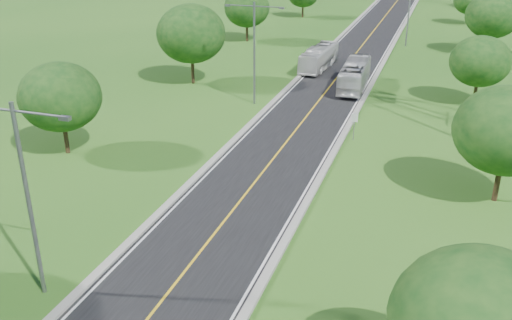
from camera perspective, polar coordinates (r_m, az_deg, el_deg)
The scene contains 17 objects.
ground at distance 70.37m, azimuth 8.51°, elevation 8.63°, with size 260.00×260.00×0.00m, color #225217.
road at distance 76.11m, azimuth 9.37°, elevation 9.71°, with size 8.00×150.00×0.06m, color black.
curb_left at distance 76.86m, azimuth 6.21°, elevation 10.08°, with size 0.50×150.00×0.22m, color gray.
curb_right at distance 75.56m, azimuth 12.58°, elevation 9.43°, with size 0.50×150.00×0.22m, color gray.
speed_limit_sign at distance 48.29m, azimuth 9.81°, elevation 3.72°, with size 0.55×0.09×2.40m.
streetlight_near_left at distance 28.53m, azimuth -22.03°, elevation -2.40°, with size 5.90×0.25×10.00m.
streetlight_mid_left at distance 56.28m, azimuth -0.18°, elevation 11.44°, with size 5.90×0.25×10.00m.
streetlight_far_right at distance 86.12m, azimuth 15.12°, elevation 14.81°, with size 5.90×0.25×10.00m.
tree_lb at distance 46.57m, azimuth -18.99°, elevation 6.00°, with size 6.30×6.30×7.33m.
tree_lc at distance 64.20m, azimuth -6.51°, elevation 12.44°, with size 7.56×7.56×8.79m.
tree_ld at distance 86.99m, azimuth -0.92°, elevation 14.99°, with size 6.72×6.72×7.82m.
tree_rb at distance 39.44m, azimuth 23.80°, elevation 2.71°, with size 6.72×6.72×7.82m.
tree_rc at distance 60.68m, azimuth 21.51°, elevation 9.16°, with size 5.88×5.88×6.84m.
tree_rd at distance 84.21m, azimuth 22.61°, elevation 13.22°, with size 7.14×7.14×8.30m.
tree_re at distance 108.03m, azimuth 20.62°, elevation 14.70°, with size 5.46×5.46×6.35m.
bus_outbound at distance 63.56m, azimuth 9.83°, elevation 8.38°, with size 2.44×10.42×2.90m, color beige.
bus_inbound at distance 71.40m, azimuth 6.32°, elevation 10.14°, with size 2.30×9.83×2.74m, color silver.
Camera 1 is at (11.72, -7.15, 17.48)m, focal length 40.00 mm.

